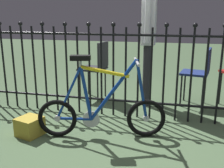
# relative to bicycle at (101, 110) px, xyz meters

# --- Properties ---
(ground_plane) EXTENTS (20.00, 20.00, 0.00)m
(ground_plane) POSITION_rel_bicycle_xyz_m (0.16, -0.10, -0.29)
(ground_plane) COLOR #496242
(iron_fence) EXTENTS (4.78, 0.07, 1.23)m
(iron_fence) POSITION_rel_bicycle_xyz_m (0.10, 0.63, 0.32)
(iron_fence) COLOR black
(iron_fence) RESTS_ON ground
(bicycle) EXTENTS (1.31, 0.47, 0.87)m
(bicycle) POSITION_rel_bicycle_xyz_m (0.00, 0.00, 0.00)
(bicycle) COLOR black
(bicycle) RESTS_ON ground
(chair_navy) EXTENTS (0.43, 0.42, 0.82)m
(chair_navy) POSITION_rel_bicycle_xyz_m (1.05, 1.28, 0.22)
(chair_navy) COLOR black
(chair_navy) RESTS_ON ground
(chair_charcoal) EXTENTS (0.41, 0.41, 0.87)m
(chair_charcoal) POSITION_rel_bicycle_xyz_m (-0.42, 1.25, 0.24)
(chair_charcoal) COLOR black
(chair_charcoal) RESTS_ON ground
(person_visitor) EXTENTS (0.23, 0.48, 1.71)m
(person_visitor) POSITION_rel_bicycle_xyz_m (0.34, 1.19, 0.73)
(person_visitor) COLOR #2D2D33
(person_visitor) RESTS_ON ground
(display_crate) EXTENTS (0.29, 0.29, 0.20)m
(display_crate) POSITION_rel_bicycle_xyz_m (-0.75, -0.15, -0.19)
(display_crate) COLOR #B29933
(display_crate) RESTS_ON ground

